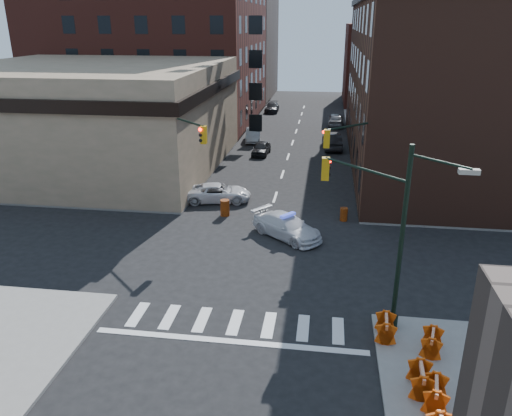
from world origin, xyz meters
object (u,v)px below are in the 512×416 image
(parked_car_wfar, at_px, (253,135))
(barricade_nw_a, at_px, (139,197))
(pickup, at_px, (218,193))
(pedestrian_b, at_px, (124,194))
(pedestrian_a, at_px, (176,184))
(police_car, at_px, (287,226))
(parked_car_wnear, at_px, (261,148))
(parked_car_enear, at_px, (332,141))
(barrel_bank, at_px, (225,208))
(barrel_road, at_px, (344,214))
(barricade_se_a, at_px, (432,343))

(parked_car_wfar, xyz_separation_m, barricade_nw_a, (-5.16, -21.23, -0.06))
(pickup, relative_size, pedestrian_b, 2.40)
(pedestrian_a, height_order, pedestrian_b, pedestrian_b)
(police_car, distance_m, pedestrian_b, 12.15)
(parked_car_wnear, bearing_deg, pedestrian_b, -111.00)
(parked_car_wfar, height_order, parked_car_enear, parked_car_enear)
(pickup, xyz_separation_m, parked_car_wfar, (-0.29, 19.51, 0.06))
(barrel_bank, distance_m, barricade_nw_a, 6.57)
(barrel_bank, height_order, barricade_nw_a, barricade_nw_a)
(pedestrian_a, bearing_deg, barrel_road, -18.98)
(barrel_road, bearing_deg, pickup, 164.34)
(police_car, height_order, barrel_bank, police_car)
(barrel_road, xyz_separation_m, barrel_bank, (-8.00, -0.19, 0.11))
(pickup, xyz_separation_m, parked_car_wnear, (1.33, 13.98, -0.03))
(police_car, xyz_separation_m, parked_car_enear, (2.75, 23.03, 0.10))
(police_car, relative_size, barrel_bank, 4.35)
(parked_car_enear, relative_size, pedestrian_b, 2.45)
(parked_car_wnear, xyz_separation_m, pedestrian_a, (-4.69, -13.42, 0.36))
(parked_car_wfar, bearing_deg, barrel_road, -73.91)
(barricade_se_a, height_order, barricade_nw_a, barricade_nw_a)
(parked_car_enear, relative_size, barricade_se_a, 3.91)
(pickup, bearing_deg, pedestrian_a, 70.04)
(pickup, xyz_separation_m, barrel_road, (9.05, -2.54, -0.22))
(pedestrian_a, bearing_deg, parked_car_wnear, 65.78)
(parked_car_wnear, bearing_deg, barrel_bank, -87.52)
(parked_car_enear, height_order, barrel_road, parked_car_enear)
(police_car, xyz_separation_m, pedestrian_a, (-8.88, 6.31, 0.29))
(barrel_bank, relative_size, barricade_nw_a, 0.81)
(barrel_bank, bearing_deg, parked_car_enear, 70.16)
(pedestrian_a, bearing_deg, police_car, -40.34)
(pickup, bearing_deg, barricade_nw_a, 97.09)
(pedestrian_a, height_order, barricade_nw_a, pedestrian_a)
(parked_car_wnear, distance_m, barrel_bank, 16.72)
(parked_car_enear, distance_m, barrel_bank, 21.28)
(parked_car_enear, bearing_deg, parked_car_wnear, 19.93)
(barrel_road, xyz_separation_m, barricade_se_a, (3.10, -14.00, 0.17))
(barricade_se_a, bearing_deg, parked_car_enear, 20.76)
(pedestrian_b, bearing_deg, barricade_nw_a, 40.32)
(barrel_bank, xyz_separation_m, barricade_se_a, (11.11, -13.81, 0.06))
(pickup, xyz_separation_m, barrel_bank, (1.05, -2.73, -0.11))
(pedestrian_b, height_order, barricade_se_a, pedestrian_b)
(pickup, relative_size, parked_car_enear, 0.98)
(barricade_se_a, bearing_deg, parked_car_wfar, 33.26)
(pedestrian_b, bearing_deg, police_car, -23.20)
(parked_car_wfar, distance_m, parked_car_enear, 8.84)
(police_car, bearing_deg, barrel_bank, 95.14)
(pickup, height_order, barricade_nw_a, pickup)
(police_car, distance_m, pickup, 7.97)
(barricade_se_a, bearing_deg, pedestrian_a, 56.42)
(parked_car_wfar, xyz_separation_m, barrel_road, (9.34, -22.04, -0.28))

